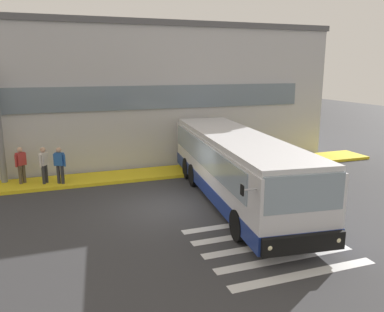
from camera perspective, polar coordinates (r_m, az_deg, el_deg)
ground_plane at (r=15.27m, az=-3.55°, el=-7.59°), size 80.00×90.00×0.02m
bay_paint_stripes at (r=12.45m, az=11.25°, el=-12.69°), size 4.40×3.96×0.01m
terminal_building at (r=25.65m, az=-12.63°, el=9.22°), size 24.88×13.80×7.66m
boarding_curb at (r=19.68m, az=-7.49°, el=-2.70°), size 27.08×2.00×0.15m
bus_main_foreground at (r=15.81m, az=6.38°, el=-1.81°), size 4.20×11.38×2.70m
passenger_near_column at (r=19.21m, az=-23.72°, el=-0.99°), size 0.46×0.42×1.68m
passenger_by_doorway at (r=18.81m, az=-20.83°, el=-1.02°), size 0.39×0.51×1.68m
passenger_at_curb_edge at (r=18.52m, az=-18.78°, el=-1.06°), size 0.51×0.39×1.68m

